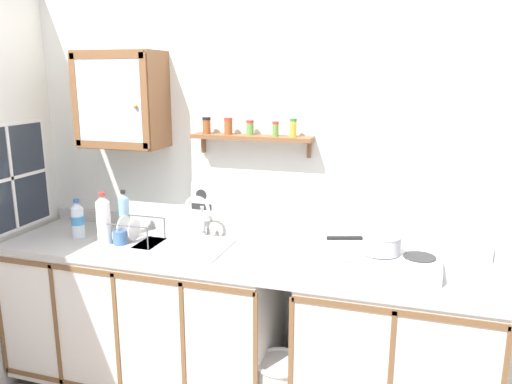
# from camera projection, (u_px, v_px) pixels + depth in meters

# --- Properties ---
(back_wall) EXTENTS (3.42, 0.07, 2.52)m
(back_wall) POSITION_uv_depth(u_px,v_px,m) (250.00, 184.00, 3.05)
(back_wall) COLOR silver
(back_wall) RESTS_ON ground
(lower_cabinet_run) EXTENTS (1.65, 0.64, 0.91)m
(lower_cabinet_run) POSITION_uv_depth(u_px,v_px,m) (146.00, 317.00, 3.10)
(lower_cabinet_run) COLOR black
(lower_cabinet_run) RESTS_ON ground
(lower_cabinet_run_right) EXTENTS (0.99, 0.64, 0.91)m
(lower_cabinet_run_right) POSITION_uv_depth(u_px,v_px,m) (392.00, 356.00, 2.66)
(lower_cabinet_run_right) COLOR black
(lower_cabinet_run_right) RESTS_ON ground
(countertop) EXTENTS (2.78, 0.66, 0.03)m
(countertop) POSITION_uv_depth(u_px,v_px,m) (232.00, 256.00, 2.82)
(countertop) COLOR #B2B2AD
(countertop) RESTS_ON lower_cabinet_run
(backsplash) EXTENTS (2.78, 0.02, 0.08)m
(backsplash) POSITION_uv_depth(u_px,v_px,m) (249.00, 231.00, 3.09)
(backsplash) COLOR #B2B2AD
(backsplash) RESTS_ON countertop
(sink) EXTENTS (0.53, 0.46, 0.40)m
(sink) POSITION_uv_depth(u_px,v_px,m) (185.00, 250.00, 2.95)
(sink) COLOR silver
(sink) RESTS_ON countertop
(hot_plate_stove) EXTENTS (0.40, 0.29, 0.09)m
(hot_plate_stove) POSITION_uv_depth(u_px,v_px,m) (399.00, 264.00, 2.54)
(hot_plate_stove) COLOR silver
(hot_plate_stove) RESTS_ON countertop
(saucepan) EXTENTS (0.37, 0.21, 0.10)m
(saucepan) POSITION_uv_depth(u_px,v_px,m) (380.00, 243.00, 2.57)
(saucepan) COLOR silver
(saucepan) RESTS_ON hot_plate_stove
(bottle_water_clear_0) EXTENTS (0.08, 0.08, 0.25)m
(bottle_water_clear_0) POSITION_uv_depth(u_px,v_px,m) (78.00, 220.00, 3.07)
(bottle_water_clear_0) COLOR silver
(bottle_water_clear_0) RESTS_ON countertop
(bottle_water_blue_1) EXTENTS (0.07, 0.07, 0.29)m
(bottle_water_blue_1) POSITION_uv_depth(u_px,v_px,m) (124.00, 216.00, 3.10)
(bottle_water_blue_1) COLOR #8CB7E0
(bottle_water_blue_1) RESTS_ON countertop
(bottle_opaque_white_2) EXTENTS (0.08, 0.08, 0.32)m
(bottle_opaque_white_2) POSITION_uv_depth(u_px,v_px,m) (104.00, 221.00, 2.92)
(bottle_opaque_white_2) COLOR white
(bottle_opaque_white_2) RESTS_ON countertop
(dish_rack) EXTENTS (0.30, 0.22, 0.17)m
(dish_rack) POSITION_uv_depth(u_px,v_px,m) (134.00, 238.00, 2.98)
(dish_rack) COLOR #B2B2B7
(dish_rack) RESTS_ON countertop
(mug) EXTENTS (0.09, 0.11, 0.09)m
(mug) POSITION_uv_depth(u_px,v_px,m) (120.00, 238.00, 2.93)
(mug) COLOR #3F6699
(mug) RESTS_ON countertop
(wall_cabinet) EXTENTS (0.52, 0.30, 0.57)m
(wall_cabinet) POSITION_uv_depth(u_px,v_px,m) (122.00, 100.00, 3.01)
(wall_cabinet) COLOR brown
(spice_shelf) EXTENTS (0.72, 0.14, 0.23)m
(spice_shelf) POSITION_uv_depth(u_px,v_px,m) (250.00, 135.00, 2.88)
(spice_shelf) COLOR brown
(warning_sign) EXTENTS (0.16, 0.01, 0.22)m
(warning_sign) POSITION_uv_depth(u_px,v_px,m) (202.00, 199.00, 3.14)
(warning_sign) COLOR silver
(window) EXTENTS (0.03, 0.63, 0.68)m
(window) POSITION_uv_depth(u_px,v_px,m) (10.00, 178.00, 3.05)
(window) COLOR #262D38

